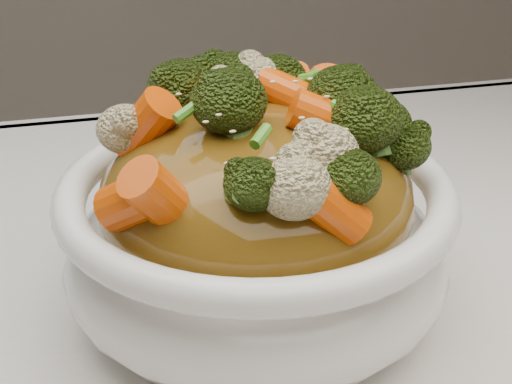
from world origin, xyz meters
name	(u,v)px	position (x,y,z in m)	size (l,w,h in m)	color
tablecloth	(281,357)	(0.00, 0.00, 0.73)	(1.20, 0.80, 0.04)	silver
bowl	(256,243)	(-0.01, 0.03, 0.80)	(0.24, 0.24, 0.09)	white
sauce_base	(256,197)	(-0.01, 0.03, 0.83)	(0.19, 0.19, 0.10)	brown
carrots	(256,88)	(-0.01, 0.03, 0.90)	(0.19, 0.19, 0.06)	#E15107
broccoli	(256,90)	(-0.01, 0.03, 0.90)	(0.19, 0.19, 0.05)	black
cauliflower	(256,94)	(-0.01, 0.03, 0.90)	(0.19, 0.19, 0.04)	beige
scallions	(256,86)	(-0.01, 0.03, 0.90)	(0.14, 0.14, 0.02)	#418D20
sesame_seeds	(256,86)	(-0.01, 0.03, 0.90)	(0.17, 0.17, 0.01)	beige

